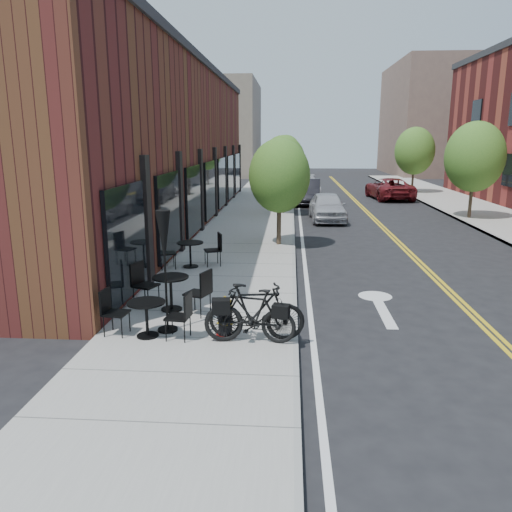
{
  "coord_description": "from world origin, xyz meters",
  "views": [
    {
      "loc": [
        -0.19,
        -9.01,
        3.9
      ],
      "look_at": [
        -1.04,
        3.29,
        1.0
      ],
      "focal_mm": 35.0,
      "sensor_mm": 36.0,
      "label": 1
    }
  ],
  "objects": [
    {
      "name": "tree_far_b",
      "position": [
        8.6,
        16.0,
        3.06
      ],
      "size": [
        2.8,
        2.8,
        4.62
      ],
      "color": "#382B1E",
      "rests_on": "sidewalk_far"
    },
    {
      "name": "fire_hydrant",
      "position": [
        -1.42,
        0.09,
        0.51
      ],
      "size": [
        0.48,
        0.48,
        0.83
      ],
      "rotation": [
        0.0,
        0.0,
        -0.43
      ],
      "color": "maroon",
      "rests_on": "sidewalk_near"
    },
    {
      "name": "parked_car_b",
      "position": [
        0.8,
        21.74,
        0.75
      ],
      "size": [
        1.87,
        4.65,
        1.5
      ],
      "primitive_type": "imported",
      "rotation": [
        0.0,
        0.0,
        -0.06
      ],
      "color": "black",
      "rests_on": "ground"
    },
    {
      "name": "tree_far_c",
      "position": [
        8.6,
        28.0,
        3.06
      ],
      "size": [
        2.8,
        2.8,
        4.62
      ],
      "color": "#382B1E",
      "rests_on": "sidewalk_far"
    },
    {
      "name": "patio_umbrella",
      "position": [
        -2.63,
        0.32,
        1.88
      ],
      "size": [
        0.4,
        0.4,
        2.45
      ],
      "color": "black",
      "rests_on": "sidewalk_near"
    },
    {
      "name": "bistro_set_b",
      "position": [
        -2.84,
        1.57,
        0.63
      ],
      "size": [
        1.92,
        1.13,
        1.02
      ],
      "rotation": [
        0.0,
        0.0,
        -0.37
      ],
      "color": "black",
      "rests_on": "sidewalk_near"
    },
    {
      "name": "bicycle_left",
      "position": [
        -0.9,
        -0.06,
        0.64
      ],
      "size": [
        1.81,
        0.85,
        1.05
      ],
      "primitive_type": "imported",
      "rotation": [
        0.0,
        0.0,
        -1.78
      ],
      "color": "black",
      "rests_on": "sidewalk_near"
    },
    {
      "name": "tree_near_b",
      "position": [
        -0.6,
        17.0,
        2.71
      ],
      "size": [
        2.3,
        2.3,
        3.98
      ],
      "color": "#382B1E",
      "rests_on": "sidewalk_near"
    },
    {
      "name": "bistro_set_c",
      "position": [
        -3.18,
        5.45,
        0.62
      ],
      "size": [
        1.88,
        1.07,
        0.99
      ],
      "rotation": [
        0.0,
        0.0,
        0.35
      ],
      "color": "black",
      "rests_on": "sidewalk_near"
    },
    {
      "name": "parked_car_a",
      "position": [
        1.6,
        15.34,
        0.69
      ],
      "size": [
        1.76,
        4.09,
        1.37
      ],
      "primitive_type": "imported",
      "rotation": [
        0.0,
        0.0,
        0.04
      ],
      "color": "#ABACB3",
      "rests_on": "ground"
    },
    {
      "name": "parked_car_c",
      "position": [
        0.84,
        26.36,
        0.69
      ],
      "size": [
        2.08,
        4.84,
        1.39
      ],
      "primitive_type": "imported",
      "rotation": [
        0.0,
        0.0,
        0.03
      ],
      "color": "#B3B3B8",
      "rests_on": "ground"
    },
    {
      "name": "bg_building_right",
      "position": [
        16.0,
        50.0,
        6.0
      ],
      "size": [
        10.0,
        16.0,
        12.0
      ],
      "primitive_type": "cube",
      "color": "brown",
      "rests_on": "ground"
    },
    {
      "name": "sidewalk_near",
      "position": [
        -2.0,
        10.0,
        0.06
      ],
      "size": [
        4.0,
        70.0,
        0.12
      ],
      "primitive_type": "cube",
      "color": "#9E9B93",
      "rests_on": "ground"
    },
    {
      "name": "tree_near_d",
      "position": [
        -0.6,
        33.0,
        2.79
      ],
      "size": [
        2.4,
        2.4,
        4.11
      ],
      "color": "#382B1E",
      "rests_on": "sidewalk_near"
    },
    {
      "name": "ground",
      "position": [
        0.0,
        0.0,
        0.0
      ],
      "size": [
        120.0,
        120.0,
        0.0
      ],
      "primitive_type": "plane",
      "color": "black",
      "rests_on": "ground"
    },
    {
      "name": "tree_near_a",
      "position": [
        -0.6,
        9.0,
        2.6
      ],
      "size": [
        2.2,
        2.2,
        3.81
      ],
      "color": "#382B1E",
      "rests_on": "sidewalk_near"
    },
    {
      "name": "bicycle_right",
      "position": [
        -0.83,
        -0.09,
        0.7
      ],
      "size": [
        1.97,
        0.79,
        1.15
      ],
      "primitive_type": "imported",
      "rotation": [
        0.0,
        0.0,
        1.7
      ],
      "color": "black",
      "rests_on": "sidewalk_near"
    },
    {
      "name": "building_near",
      "position": [
        -6.5,
        14.0,
        3.5
      ],
      "size": [
        5.0,
        28.0,
        7.0
      ],
      "primitive_type": "cube",
      "color": "#4F1919",
      "rests_on": "ground"
    },
    {
      "name": "bg_building_left",
      "position": [
        -8.0,
        48.0,
        5.0
      ],
      "size": [
        8.0,
        14.0,
        10.0
      ],
      "primitive_type": "cube",
      "color": "#726656",
      "rests_on": "ground"
    },
    {
      "name": "tree_near_c",
      "position": [
        -0.6,
        25.0,
        2.53
      ],
      "size": [
        2.1,
        2.1,
        3.67
      ],
      "color": "#382B1E",
      "rests_on": "sidewalk_near"
    },
    {
      "name": "bistro_set_a",
      "position": [
        -2.95,
        -0.0,
        0.59
      ],
      "size": [
        1.74,
        0.81,
        0.93
      ],
      "rotation": [
        0.0,
        0.0,
        -0.1
      ],
      "color": "black",
      "rests_on": "sidewalk_near"
    },
    {
      "name": "parked_car_far",
      "position": [
        6.31,
        24.63,
        0.7
      ],
      "size": [
        2.79,
        5.23,
        1.4
      ],
      "primitive_type": "imported",
      "rotation": [
        0.0,
        0.0,
        3.24
      ],
      "color": "maroon",
      "rests_on": "ground"
    }
  ]
}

